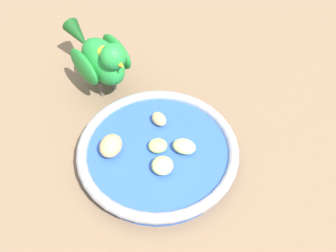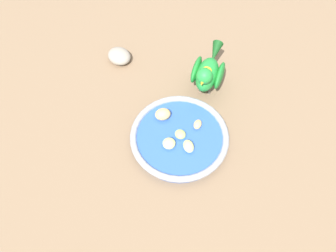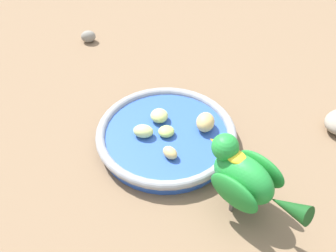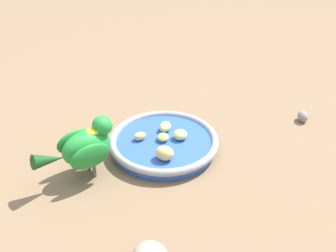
% 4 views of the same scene
% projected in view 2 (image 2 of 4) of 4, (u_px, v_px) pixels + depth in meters
% --- Properties ---
extents(ground_plane, '(4.00, 4.00, 0.00)m').
position_uv_depth(ground_plane, '(174.00, 144.00, 0.85)').
color(ground_plane, '#7A6047').
extents(feeding_bowl, '(0.24, 0.24, 0.03)m').
position_uv_depth(feeding_bowl, '(180.00, 138.00, 0.84)').
color(feeding_bowl, '#2D56B7').
rests_on(feeding_bowl, ground_plane).
extents(apple_piece_0, '(0.03, 0.04, 0.02)m').
position_uv_depth(apple_piece_0, '(189.00, 146.00, 0.81)').
color(apple_piece_0, '#C6D17A').
rests_on(apple_piece_0, feeding_bowl).
extents(apple_piece_1, '(0.03, 0.03, 0.02)m').
position_uv_depth(apple_piece_1, '(181.00, 135.00, 0.83)').
color(apple_piece_1, '#B2CC66').
rests_on(apple_piece_1, feeding_bowl).
extents(apple_piece_2, '(0.03, 0.03, 0.02)m').
position_uv_depth(apple_piece_2, '(198.00, 124.00, 0.84)').
color(apple_piece_2, tan).
rests_on(apple_piece_2, feeding_bowl).
extents(apple_piece_3, '(0.04, 0.04, 0.02)m').
position_uv_depth(apple_piece_3, '(169.00, 143.00, 0.81)').
color(apple_piece_3, '#C6D17A').
rests_on(apple_piece_3, feeding_bowl).
extents(apple_piece_4, '(0.05, 0.04, 0.03)m').
position_uv_depth(apple_piece_4, '(163.00, 114.00, 0.85)').
color(apple_piece_4, tan).
rests_on(apple_piece_4, feeding_bowl).
extents(parrot, '(0.15, 0.13, 0.12)m').
position_uv_depth(parrot, '(208.00, 72.00, 0.88)').
color(parrot, '#59544C').
rests_on(parrot, ground_plane).
extents(rock_large, '(0.07, 0.08, 0.03)m').
position_uv_depth(rock_large, '(119.00, 56.00, 0.98)').
color(rock_large, gray).
rests_on(rock_large, ground_plane).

